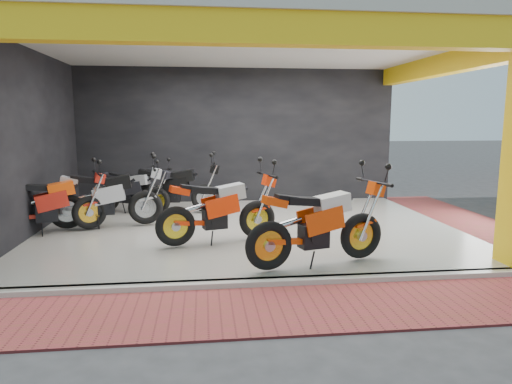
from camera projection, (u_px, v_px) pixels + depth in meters
ground at (261, 263)px, 7.08m from camera, size 80.00×80.00×0.00m
showroom_floor at (249, 229)px, 9.04m from camera, size 8.00×6.00×0.10m
showroom_ceiling at (248, 44)px, 8.49m from camera, size 8.40×6.40×0.20m
back_wall at (237, 137)px, 11.82m from camera, size 8.20×0.20×3.50m
left_wall at (25, 145)px, 8.31m from camera, size 0.20×6.20×3.50m
header_beam_front at (272, 29)px, 5.59m from camera, size 8.40×0.30×0.40m
header_beam_right at (450, 63)px, 8.98m from camera, size 0.30×6.40×0.40m
floor_kerb at (271, 283)px, 6.08m from camera, size 8.00×0.20×0.10m
paver_front at (281, 309)px, 5.32m from camera, size 9.00×1.40×0.03m
paver_right at (475, 225)px, 9.59m from camera, size 1.40×7.00×0.03m
moto_hero at (362, 214)px, 6.80m from camera, size 2.47×1.43×1.42m
moto_row_a at (257, 201)px, 8.01m from camera, size 2.39×1.41×1.37m
moto_row_b at (145, 191)px, 9.07m from camera, size 2.37×1.16×1.39m
moto_row_c at (89, 196)px, 8.67m from camera, size 2.29×1.54×1.31m
moto_row_d at (205, 184)px, 10.30m from camera, size 2.25×1.04×1.33m
moto_row_e at (157, 188)px, 10.14m from camera, size 2.09×1.42×1.20m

